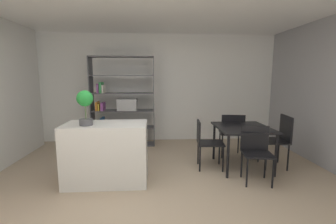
{
  "coord_description": "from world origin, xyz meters",
  "views": [
    {
      "loc": [
        0.16,
        -2.79,
        1.62
      ],
      "look_at": [
        0.35,
        0.38,
        1.13
      ],
      "focal_mm": 24.65,
      "sensor_mm": 36.0,
      "label": 1
    }
  ],
  "objects_px": {
    "dining_chair_island_side": "(205,140)",
    "dining_chair_window_side": "(279,136)",
    "kitchen_island": "(107,153)",
    "dining_chair_far": "(232,131)",
    "open_bookshelf": "(121,104)",
    "dining_table": "(243,131)",
    "potted_plant_on_island": "(85,104)",
    "dining_chair_near": "(256,148)"
  },
  "relations": [
    {
      "from": "dining_table",
      "to": "open_bookshelf",
      "type": "bearing_deg",
      "value": 147.23
    },
    {
      "from": "dining_chair_near",
      "to": "dining_chair_window_side",
      "type": "xyz_separation_m",
      "value": [
        0.66,
        0.51,
        0.05
      ]
    },
    {
      "from": "dining_chair_near",
      "to": "dining_chair_window_side",
      "type": "relative_size",
      "value": 0.91
    },
    {
      "from": "open_bookshelf",
      "to": "dining_chair_island_side",
      "type": "height_order",
      "value": "open_bookshelf"
    },
    {
      "from": "kitchen_island",
      "to": "dining_chair_window_side",
      "type": "bearing_deg",
      "value": 8.34
    },
    {
      "from": "open_bookshelf",
      "to": "dining_chair_island_side",
      "type": "relative_size",
      "value": 2.43
    },
    {
      "from": "dining_chair_far",
      "to": "dining_chair_island_side",
      "type": "relative_size",
      "value": 1.04
    },
    {
      "from": "kitchen_island",
      "to": "dining_table",
      "type": "height_order",
      "value": "kitchen_island"
    },
    {
      "from": "kitchen_island",
      "to": "potted_plant_on_island",
      "type": "height_order",
      "value": "potted_plant_on_island"
    },
    {
      "from": "dining_table",
      "to": "dining_chair_window_side",
      "type": "xyz_separation_m",
      "value": [
        0.67,
        -0.01,
        -0.1
      ]
    },
    {
      "from": "dining_chair_island_side",
      "to": "dining_chair_window_side",
      "type": "distance_m",
      "value": 1.33
    },
    {
      "from": "dining_chair_window_side",
      "to": "kitchen_island",
      "type": "bearing_deg",
      "value": -75.24
    },
    {
      "from": "dining_chair_island_side",
      "to": "potted_plant_on_island",
      "type": "bearing_deg",
      "value": 112.08
    },
    {
      "from": "open_bookshelf",
      "to": "dining_chair_near",
      "type": "bearing_deg",
      "value": -40.82
    },
    {
      "from": "dining_chair_island_side",
      "to": "dining_chair_window_side",
      "type": "relative_size",
      "value": 0.91
    },
    {
      "from": "dining_chair_near",
      "to": "dining_chair_island_side",
      "type": "height_order",
      "value": "dining_chair_island_side"
    },
    {
      "from": "potted_plant_on_island",
      "to": "dining_table",
      "type": "relative_size",
      "value": 0.51
    },
    {
      "from": "dining_table",
      "to": "dining_chair_island_side",
      "type": "distance_m",
      "value": 0.68
    },
    {
      "from": "dining_chair_near",
      "to": "kitchen_island",
      "type": "bearing_deg",
      "value": -173.97
    },
    {
      "from": "dining_chair_far",
      "to": "dining_chair_island_side",
      "type": "xyz_separation_m",
      "value": [
        -0.65,
        -0.51,
        -0.03
      ]
    },
    {
      "from": "dining_table",
      "to": "dining_chair_island_side",
      "type": "xyz_separation_m",
      "value": [
        -0.66,
        0.01,
        -0.15
      ]
    },
    {
      "from": "dining_chair_island_side",
      "to": "dining_chair_window_side",
      "type": "bearing_deg",
      "value": -85.31
    },
    {
      "from": "open_bookshelf",
      "to": "dining_chair_far",
      "type": "bearing_deg",
      "value": -22.86
    },
    {
      "from": "dining_chair_island_side",
      "to": "dining_chair_near",
      "type": "bearing_deg",
      "value": -122.7
    },
    {
      "from": "open_bookshelf",
      "to": "dining_chair_near",
      "type": "height_order",
      "value": "open_bookshelf"
    },
    {
      "from": "dining_table",
      "to": "potted_plant_on_island",
      "type": "bearing_deg",
      "value": -167.83
    },
    {
      "from": "open_bookshelf",
      "to": "potted_plant_on_island",
      "type": "bearing_deg",
      "value": -95.7
    },
    {
      "from": "open_bookshelf",
      "to": "dining_chair_window_side",
      "type": "bearing_deg",
      "value": -26.74
    },
    {
      "from": "dining_chair_island_side",
      "to": "open_bookshelf",
      "type": "bearing_deg",
      "value": 53.73
    },
    {
      "from": "kitchen_island",
      "to": "open_bookshelf",
      "type": "height_order",
      "value": "open_bookshelf"
    },
    {
      "from": "potted_plant_on_island",
      "to": "dining_chair_island_side",
      "type": "height_order",
      "value": "potted_plant_on_island"
    },
    {
      "from": "kitchen_island",
      "to": "potted_plant_on_island",
      "type": "xyz_separation_m",
      "value": [
        -0.25,
        -0.1,
        0.77
      ]
    },
    {
      "from": "dining_chair_near",
      "to": "dining_chair_island_side",
      "type": "bearing_deg",
      "value": 149.79
    },
    {
      "from": "dining_chair_far",
      "to": "dining_chair_near",
      "type": "xyz_separation_m",
      "value": [
        0.02,
        -1.05,
        -0.03
      ]
    },
    {
      "from": "dining_table",
      "to": "dining_chair_island_side",
      "type": "bearing_deg",
      "value": 179.23
    },
    {
      "from": "kitchen_island",
      "to": "dining_chair_far",
      "type": "height_order",
      "value": "kitchen_island"
    },
    {
      "from": "open_bookshelf",
      "to": "dining_table",
      "type": "distance_m",
      "value": 2.79
    },
    {
      "from": "kitchen_island",
      "to": "dining_chair_far",
      "type": "relative_size",
      "value": 1.39
    },
    {
      "from": "kitchen_island",
      "to": "dining_chair_island_side",
      "type": "xyz_separation_m",
      "value": [
        1.62,
        0.45,
        0.05
      ]
    },
    {
      "from": "potted_plant_on_island",
      "to": "dining_chair_near",
      "type": "xyz_separation_m",
      "value": [
        2.55,
        0.02,
        -0.72
      ]
    },
    {
      "from": "dining_chair_near",
      "to": "dining_chair_island_side",
      "type": "distance_m",
      "value": 0.86
    },
    {
      "from": "dining_table",
      "to": "dining_chair_far",
      "type": "height_order",
      "value": "dining_chair_far"
    }
  ]
}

